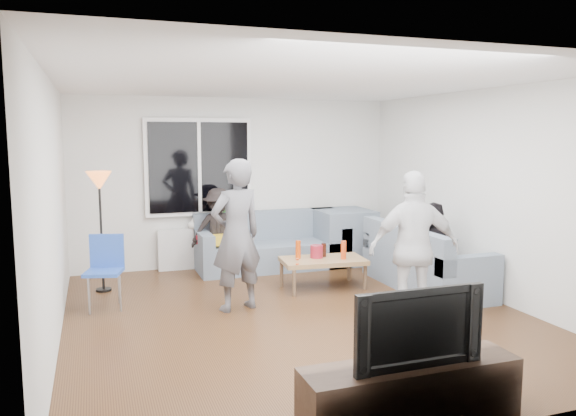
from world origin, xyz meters
name	(u,v)px	position (x,y,z in m)	size (l,w,h in m)	color
floor	(297,317)	(0.00, 0.00, -0.02)	(5.00, 5.50, 0.04)	#56351C
ceiling	(298,80)	(0.00, 0.00, 2.62)	(5.00, 5.50, 0.04)	white
wall_back	(236,182)	(0.00, 2.77, 1.30)	(5.00, 0.04, 2.60)	silver
wall_front	(447,249)	(0.00, -2.77, 1.30)	(5.00, 0.04, 2.60)	silver
wall_left	(50,212)	(-2.52, 0.00, 1.30)	(0.04, 5.50, 2.60)	silver
wall_right	(486,194)	(2.52, 0.00, 1.30)	(0.04, 5.50, 2.60)	silver
window_frame	(199,167)	(-0.60, 2.69, 1.55)	(1.62, 0.06, 1.47)	white
window_glass	(199,167)	(-0.60, 2.65, 1.55)	(1.50, 0.02, 1.35)	black
window_mullion	(199,167)	(-0.60, 2.64, 1.55)	(0.05, 0.03, 1.35)	white
radiator	(201,248)	(-0.60, 2.65, 0.31)	(1.30, 0.12, 0.62)	silver
potted_plant	(223,217)	(-0.26, 2.62, 0.78)	(0.18, 0.14, 0.32)	#366C2B
vase	(193,223)	(-0.72, 2.62, 0.70)	(0.16, 0.16, 0.17)	white
sofa_back_section	(272,241)	(0.43, 2.27, 0.42)	(2.30, 0.85, 0.85)	slate
sofa_right_section	(426,257)	(2.02, 0.52, 0.42)	(0.85, 2.00, 0.85)	slate
sofa_corner	(343,236)	(1.62, 2.27, 0.42)	(0.85, 0.85, 0.85)	slate
cushion_yellow	(222,239)	(-0.35, 2.25, 0.51)	(0.38, 0.32, 0.14)	gold
cushion_red	(211,238)	(-0.51, 2.33, 0.51)	(0.36, 0.30, 0.13)	maroon
coffee_table	(323,273)	(0.72, 0.97, 0.20)	(1.10, 0.60, 0.40)	#957048
pitcher	(317,251)	(0.66, 1.05, 0.49)	(0.17, 0.17, 0.17)	maroon
side_chair	(104,273)	(-2.05, 0.98, 0.43)	(0.40, 0.40, 0.86)	blue
floor_lamp	(101,232)	(-2.05, 1.78, 0.78)	(0.32, 0.32, 1.56)	orange
player_left	(236,235)	(-0.59, 0.44, 0.88)	(0.64, 0.42, 1.76)	#545359
player_right	(414,249)	(1.08, -0.68, 0.83)	(0.97, 0.40, 1.66)	silver
spectator_right	(433,247)	(2.02, 0.37, 0.58)	(0.56, 0.44, 1.16)	black
spectator_back	(218,230)	(-0.40, 2.30, 0.63)	(0.81, 0.47, 1.26)	black
tv_console	(410,393)	(-0.07, -2.50, 0.22)	(1.60, 0.40, 0.44)	#36251B
television	(412,324)	(-0.07, -2.50, 0.72)	(0.97, 0.13, 0.56)	black
bottle_c	(324,250)	(0.78, 1.08, 0.49)	(0.07, 0.07, 0.18)	black
bottle_a	(298,249)	(0.42, 1.09, 0.52)	(0.07, 0.07, 0.24)	#CB420B
bottle_d	(344,250)	(0.97, 0.85, 0.52)	(0.07, 0.07, 0.24)	#E34414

